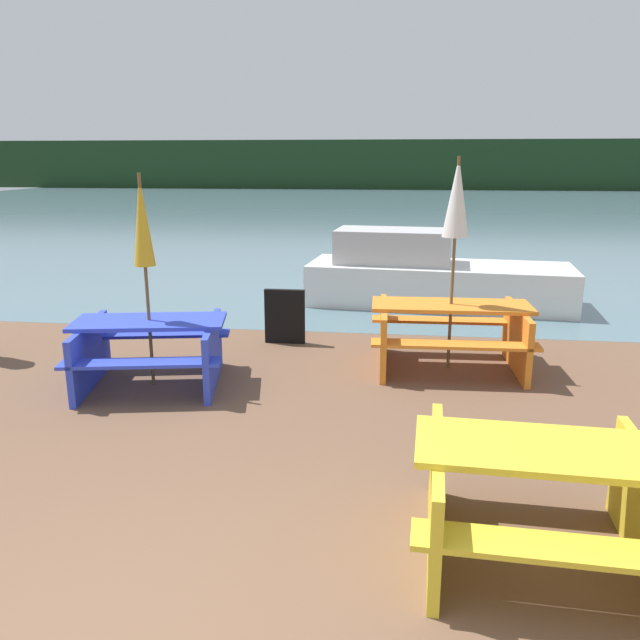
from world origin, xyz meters
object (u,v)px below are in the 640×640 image
(umbrella_white, at_px, (457,200))
(umbrella_gold, at_px, (142,224))
(boat, at_px, (429,277))
(signboard, at_px, (285,316))
(picnic_table_orange, at_px, (450,329))
(picnic_table_blue, at_px, (151,346))
(picnic_table_yellow, at_px, (540,492))

(umbrella_white, distance_m, umbrella_gold, 3.50)
(umbrella_gold, relative_size, boat, 0.51)
(umbrella_white, xyz_separation_m, signboard, (-2.16, 0.80, -1.64))
(picnic_table_orange, height_order, umbrella_white, umbrella_white)
(picnic_table_blue, distance_m, umbrella_white, 3.82)
(picnic_table_blue, xyz_separation_m, umbrella_gold, (0.00, 0.00, 1.35))
(picnic_table_yellow, height_order, boat, boat)
(picnic_table_orange, height_order, umbrella_gold, umbrella_gold)
(umbrella_white, bearing_deg, picnic_table_orange, 90.00)
(picnic_table_yellow, distance_m, boat, 7.18)
(umbrella_gold, xyz_separation_m, signboard, (1.18, 1.80, -1.43))
(picnic_table_yellow, relative_size, signboard, 2.17)
(umbrella_white, bearing_deg, umbrella_gold, -163.28)
(boat, bearing_deg, umbrella_white, -83.24)
(umbrella_gold, height_order, signboard, umbrella_gold)
(picnic_table_yellow, distance_m, umbrella_white, 4.04)
(picnic_table_orange, bearing_deg, picnic_table_yellow, -85.81)
(umbrella_white, relative_size, umbrella_gold, 1.07)
(picnic_table_blue, height_order, umbrella_gold, umbrella_gold)
(picnic_table_blue, relative_size, signboard, 2.48)
(picnic_table_blue, xyz_separation_m, boat, (3.26, 4.46, 0.03))
(picnic_table_orange, relative_size, umbrella_white, 0.76)
(picnic_table_blue, distance_m, picnic_table_orange, 3.49)
(picnic_table_yellow, xyz_separation_m, umbrella_gold, (-3.61, 2.71, 1.35))
(umbrella_white, bearing_deg, boat, 91.42)
(umbrella_white, height_order, umbrella_gold, umbrella_white)
(picnic_table_blue, xyz_separation_m, umbrella_white, (3.34, 1.00, 1.56))
(picnic_table_yellow, height_order, signboard, picnic_table_yellow)
(picnic_table_orange, distance_m, signboard, 2.30)
(umbrella_white, height_order, boat, umbrella_white)
(picnic_table_blue, xyz_separation_m, picnic_table_orange, (3.34, 1.00, 0.03))
(picnic_table_yellow, xyz_separation_m, signboard, (-2.43, 4.51, -0.08))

